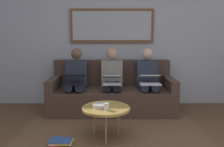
% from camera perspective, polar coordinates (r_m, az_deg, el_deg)
% --- Properties ---
extents(wall_rear, '(6.00, 0.12, 2.60)m').
position_cam_1_polar(wall_rear, '(4.70, -0.04, 8.39)').
color(wall_rear, '#B7BCC6').
rests_on(wall_rear, ground_plane).
extents(area_rug, '(2.60, 1.80, 0.01)m').
position_cam_1_polar(area_rug, '(3.24, 0.05, -15.59)').
color(area_rug, brown).
rests_on(area_rug, ground_plane).
extents(couch, '(2.20, 0.90, 0.90)m').
position_cam_1_polar(couch, '(4.34, -0.02, -4.85)').
color(couch, '#4C382D').
rests_on(couch, ground_plane).
extents(framed_mirror, '(1.60, 0.05, 0.64)m').
position_cam_1_polar(framed_mirror, '(4.60, -0.03, 11.49)').
color(framed_mirror, brown).
extents(coffee_table, '(0.64, 0.64, 0.43)m').
position_cam_1_polar(coffee_table, '(3.14, -1.43, -8.48)').
color(coffee_table, tan).
rests_on(coffee_table, ground_plane).
extents(cup, '(0.07, 0.07, 0.09)m').
position_cam_1_polar(cup, '(3.03, -1.41, -8.01)').
color(cup, silver).
rests_on(cup, coffee_table).
extents(bowl, '(0.18, 0.18, 0.05)m').
position_cam_1_polar(bowl, '(3.13, -3.13, -7.84)').
color(bowl, beige).
rests_on(bowl, coffee_table).
extents(person_left, '(0.38, 0.58, 1.14)m').
position_cam_1_polar(person_left, '(4.26, 8.62, -1.13)').
color(person_left, '#2D3342').
rests_on(person_left, couch).
extents(laptop_white, '(0.34, 0.36, 0.16)m').
position_cam_1_polar(laptop_white, '(4.02, 9.15, -1.46)').
color(laptop_white, white).
extents(person_middle, '(0.38, 0.58, 1.14)m').
position_cam_1_polar(person_middle, '(4.21, -0.02, -1.15)').
color(person_middle, gray).
rests_on(person_middle, couch).
extents(laptop_silver, '(0.30, 0.33, 0.15)m').
position_cam_1_polar(laptop_silver, '(3.97, -0.00, -1.57)').
color(laptop_silver, silver).
extents(person_right, '(0.38, 0.58, 1.14)m').
position_cam_1_polar(person_right, '(4.26, -8.66, -1.14)').
color(person_right, '#2D3342').
rests_on(person_right, couch).
extents(laptop_black, '(0.36, 0.38, 0.16)m').
position_cam_1_polar(laptop_black, '(4.02, -9.17, -1.39)').
color(laptop_black, black).
extents(magazine_stack, '(0.34, 0.27, 0.04)m').
position_cam_1_polar(magazine_stack, '(3.19, -12.31, -15.85)').
color(magazine_stack, red).
rests_on(magazine_stack, ground_plane).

